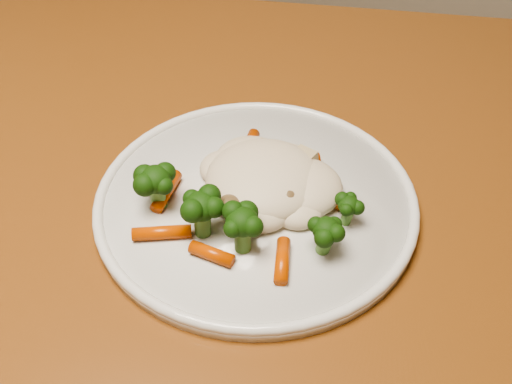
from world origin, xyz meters
TOP-DOWN VIEW (x-y plane):
  - dining_table at (-0.09, 0.28)m, footprint 1.35×1.14m
  - plate at (0.02, 0.29)m, footprint 0.30×0.30m
  - meal at (0.02, 0.29)m, footprint 0.20×0.18m

SIDE VIEW (x-z plane):
  - dining_table at x=-0.09m, z-range 0.27..1.02m
  - plate at x=0.02m, z-range 0.75..0.76m
  - meal at x=0.02m, z-range 0.76..0.81m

